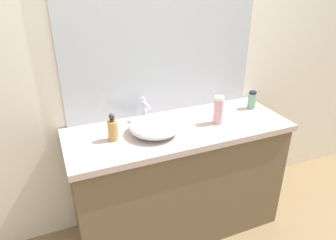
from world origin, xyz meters
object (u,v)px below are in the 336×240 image
Objects in this scene: lotion_bottle at (252,100)px; perfume_bottle at (219,110)px; sink_basin at (155,126)px; soap_dispenser at (113,129)px.

perfume_bottle reaches higher than lotion_bottle.
perfume_bottle reaches higher than sink_basin.
sink_basin is at bearing -173.15° from lotion_bottle.
soap_dispenser reaches higher than sink_basin.
lotion_bottle is at bearing 4.31° from soap_dispenser.
soap_dispenser is at bearing -175.69° from lotion_bottle.
soap_dispenser is at bearing 176.36° from sink_basin.
sink_basin is at bearing 176.88° from perfume_bottle.
perfume_bottle is (0.73, -0.04, 0.02)m from soap_dispenser.
lotion_bottle is at bearing 18.55° from perfume_bottle.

